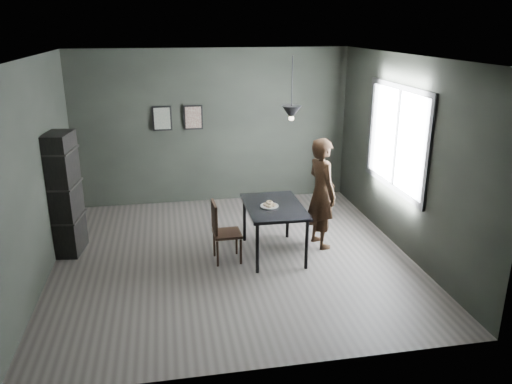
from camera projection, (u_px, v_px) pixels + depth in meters
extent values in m
plane|color=#34302D|center=(233.00, 257.00, 7.21)|extent=(5.00, 5.00, 0.00)
cube|color=black|center=(213.00, 127.00, 9.09)|extent=(5.00, 0.10, 2.80)
cube|color=silver|center=(230.00, 57.00, 6.31)|extent=(5.00, 5.00, 0.02)
cube|color=white|center=(397.00, 138.00, 7.30)|extent=(0.02, 1.80, 1.40)
cube|color=black|center=(396.00, 138.00, 7.30)|extent=(0.04, 1.96, 1.56)
cube|color=black|center=(274.00, 207.00, 7.08)|extent=(0.80, 1.20, 0.04)
cylinder|color=black|center=(257.00, 249.00, 6.64)|extent=(0.05, 0.05, 0.71)
cylinder|color=black|center=(307.00, 245.00, 6.75)|extent=(0.05, 0.05, 0.71)
cylinder|color=black|center=(244.00, 219.00, 7.64)|extent=(0.05, 0.05, 0.71)
cylinder|color=black|center=(288.00, 216.00, 7.76)|extent=(0.05, 0.05, 0.71)
cylinder|color=white|center=(269.00, 206.00, 7.01)|extent=(0.23, 0.23, 0.01)
torus|color=beige|center=(272.00, 205.00, 7.00)|extent=(0.10, 0.10, 0.04)
torus|color=beige|center=(270.00, 204.00, 7.05)|extent=(0.10, 0.10, 0.04)
torus|color=beige|center=(266.00, 205.00, 7.01)|extent=(0.10, 0.10, 0.04)
torus|color=beige|center=(269.00, 206.00, 6.97)|extent=(0.10, 0.10, 0.04)
torus|color=beige|center=(269.00, 203.00, 7.00)|extent=(0.11, 0.11, 0.05)
imported|color=black|center=(322.00, 193.00, 7.34)|extent=(0.52, 0.68, 1.66)
cube|color=black|center=(227.00, 234.00, 6.98)|extent=(0.40, 0.40, 0.04)
cube|color=black|center=(214.00, 217.00, 6.86)|extent=(0.05, 0.38, 0.42)
cylinder|color=black|center=(218.00, 254.00, 6.87)|extent=(0.03, 0.03, 0.37)
cylinder|color=black|center=(241.00, 252.00, 6.93)|extent=(0.03, 0.03, 0.37)
cylinder|color=black|center=(214.00, 244.00, 7.17)|extent=(0.03, 0.03, 0.37)
cylinder|color=black|center=(237.00, 242.00, 7.24)|extent=(0.03, 0.03, 0.37)
cube|color=black|center=(65.00, 194.00, 7.11)|extent=(0.41, 0.63, 1.78)
cylinder|color=black|center=(292.00, 84.00, 6.67)|extent=(0.01, 0.01, 0.75)
cone|color=black|center=(291.00, 112.00, 6.79)|extent=(0.28, 0.28, 0.18)
sphere|color=#FFE0B2|center=(291.00, 118.00, 6.81)|extent=(0.07, 0.07, 0.07)
cube|color=black|center=(162.00, 118.00, 8.84)|extent=(0.34, 0.03, 0.44)
cube|color=#435E53|center=(162.00, 119.00, 8.82)|extent=(0.28, 0.01, 0.38)
cube|color=black|center=(193.00, 117.00, 8.93)|extent=(0.34, 0.03, 0.44)
cube|color=brown|center=(193.00, 118.00, 8.91)|extent=(0.28, 0.01, 0.38)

